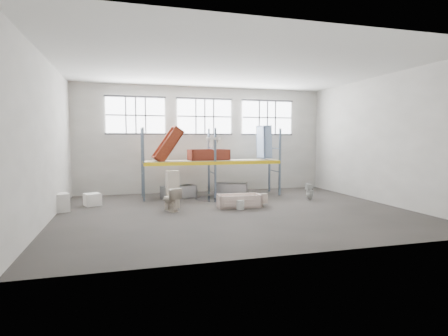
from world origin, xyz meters
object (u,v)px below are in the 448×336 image
object	(u,v)px
cistern_tall	(173,189)
bucket	(240,205)
rust_tub_flat	(209,155)
carton_near	(57,203)
steel_tub_right	(231,189)
toilet_beige	(171,199)
toilet_white	(310,191)
bathtub_beige	(239,201)
blue_tub_upright	(264,142)
steel_tub_left	(179,192)

from	to	relation	value
cistern_tall	bucket	size ratio (longest dim) A/B	4.14
rust_tub_flat	carton_near	world-z (taller)	rust_tub_flat
steel_tub_right	rust_tub_flat	bearing A→B (deg)	168.21
toilet_beige	steel_tub_right	size ratio (longest dim) A/B	0.56
toilet_white	bathtub_beige	bearing A→B (deg)	-72.55
bathtub_beige	blue_tub_upright	distance (m)	4.21
rust_tub_flat	bucket	size ratio (longest dim) A/B	5.30
toilet_beige	blue_tub_upright	xyz separation A→B (m)	(4.68, 2.96, 1.98)
steel_tub_right	rust_tub_flat	xyz separation A→B (m)	(-0.99, 0.21, 1.55)
bucket	bathtub_beige	bearing A→B (deg)	77.80
steel_tub_left	cistern_tall	bearing A→B (deg)	-103.78
rust_tub_flat	carton_near	xyz separation A→B (m)	(-5.92, -2.15, -1.50)
cistern_tall	rust_tub_flat	size ratio (longest dim) A/B	0.78
bathtub_beige	toilet_white	bearing A→B (deg)	16.73
bathtub_beige	carton_near	distance (m)	6.43
rust_tub_flat	cistern_tall	bearing A→B (deg)	-127.36
blue_tub_upright	carton_near	world-z (taller)	blue_tub_upright
steel_tub_left	rust_tub_flat	bearing A→B (deg)	13.33
cistern_tall	steel_tub_right	xyz separation A→B (m)	(2.95, 2.36, -0.42)
rust_tub_flat	blue_tub_upright	bearing A→B (deg)	-2.34
toilet_beige	steel_tub_left	world-z (taller)	toilet_beige
toilet_white	carton_near	bearing A→B (deg)	-86.20
toilet_beige	blue_tub_upright	bearing A→B (deg)	-169.31
cistern_tall	bathtub_beige	bearing A→B (deg)	-20.76
toilet_beige	blue_tub_upright	world-z (taller)	blue_tub_upright
bathtub_beige	steel_tub_right	distance (m)	2.85
blue_tub_upright	bucket	distance (m)	4.61
cistern_tall	steel_tub_right	world-z (taller)	cistern_tall
toilet_white	steel_tub_left	size ratio (longest dim) A/B	0.48
steel_tub_left	steel_tub_right	size ratio (longest dim) A/B	0.97
bucket	carton_near	distance (m)	6.41
bathtub_beige	rust_tub_flat	bearing A→B (deg)	102.04
steel_tub_right	blue_tub_upright	world-z (taller)	blue_tub_upright
steel_tub_right	blue_tub_upright	distance (m)	2.66
toilet_white	steel_tub_left	world-z (taller)	toilet_white
steel_tub_right	bucket	xyz separation A→B (m)	(-0.64, -3.25, -0.10)
cistern_tall	blue_tub_upright	size ratio (longest dim) A/B	0.92
toilet_beige	steel_tub_right	bearing A→B (deg)	-158.72
steel_tub_right	blue_tub_upright	xyz separation A→B (m)	(1.60, 0.10, 2.12)
toilet_beige	bathtub_beige	bearing A→B (deg)	159.61
toilet_beige	rust_tub_flat	bearing A→B (deg)	-145.80
toilet_beige	carton_near	bearing A→B (deg)	-34.96
steel_tub_left	bucket	xyz separation A→B (m)	(1.77, -3.13, -0.10)
cistern_tall	blue_tub_upright	bearing A→B (deg)	18.07
rust_tub_flat	blue_tub_upright	xyz separation A→B (m)	(2.60, -0.11, 0.57)
bathtub_beige	steel_tub_left	bearing A→B (deg)	128.34
steel_tub_right	carton_near	xyz separation A→B (m)	(-6.91, -1.94, 0.04)
carton_near	steel_tub_right	bearing A→B (deg)	15.69
blue_tub_upright	carton_near	xyz separation A→B (m)	(-8.52, -2.04, -2.08)
toilet_beige	cistern_tall	world-z (taller)	cistern_tall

